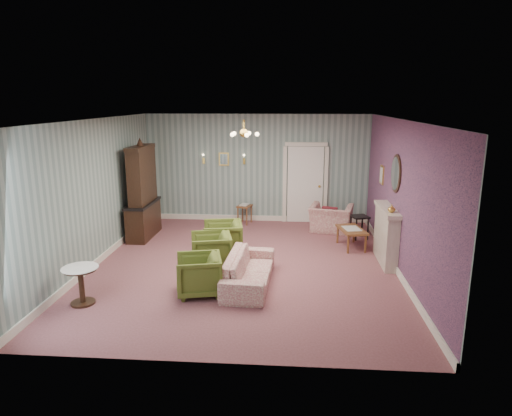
# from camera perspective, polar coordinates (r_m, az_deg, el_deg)

# --- Properties ---
(floor) EXTENTS (7.00, 7.00, 0.00)m
(floor) POSITION_cam_1_polar(r_m,az_deg,el_deg) (9.22, -1.44, -7.23)
(floor) COLOR #874F54
(floor) RESTS_ON ground
(ceiling) EXTENTS (7.00, 7.00, 0.00)m
(ceiling) POSITION_cam_1_polar(r_m,az_deg,el_deg) (8.62, -1.55, 11.10)
(ceiling) COLOR white
(ceiling) RESTS_ON ground
(wall_back) EXTENTS (6.00, 0.00, 6.00)m
(wall_back) POSITION_cam_1_polar(r_m,az_deg,el_deg) (12.24, 0.15, 5.01)
(wall_back) COLOR slate
(wall_back) RESTS_ON ground
(wall_front) EXTENTS (6.00, 0.00, 6.00)m
(wall_front) POSITION_cam_1_polar(r_m,az_deg,el_deg) (5.46, -5.18, -5.98)
(wall_front) COLOR slate
(wall_front) RESTS_ON ground
(wall_left) EXTENTS (0.00, 7.00, 7.00)m
(wall_left) POSITION_cam_1_polar(r_m,az_deg,el_deg) (9.58, -19.66, 1.81)
(wall_left) COLOR slate
(wall_left) RESTS_ON ground
(wall_right) EXTENTS (0.00, 7.00, 7.00)m
(wall_right) POSITION_cam_1_polar(r_m,az_deg,el_deg) (9.02, 17.84, 1.26)
(wall_right) COLOR slate
(wall_right) RESTS_ON ground
(wall_right_floral) EXTENTS (0.00, 7.00, 7.00)m
(wall_right_floral) POSITION_cam_1_polar(r_m,az_deg,el_deg) (9.01, 17.75, 1.26)
(wall_right_floral) COLOR #AD5677
(wall_right_floral) RESTS_ON ground
(door) EXTENTS (1.12, 0.12, 2.16)m
(door) POSITION_cam_1_polar(r_m,az_deg,el_deg) (12.24, 6.23, 3.17)
(door) COLOR white
(door) RESTS_ON floor
(olive_chair_a) EXTENTS (0.84, 0.88, 0.76)m
(olive_chair_a) POSITION_cam_1_polar(r_m,az_deg,el_deg) (7.86, -7.25, -8.13)
(olive_chair_a) COLOR #546222
(olive_chair_a) RESTS_ON floor
(olive_chair_b) EXTENTS (0.87, 0.90, 0.79)m
(olive_chair_b) POSITION_cam_1_polar(r_m,az_deg,el_deg) (8.96, -5.71, -5.23)
(olive_chair_b) COLOR #546222
(olive_chair_b) RESTS_ON floor
(olive_chair_c) EXTENTS (0.87, 0.91, 0.82)m
(olive_chair_c) POSITION_cam_1_polar(r_m,az_deg,el_deg) (9.66, -4.24, -3.69)
(olive_chair_c) COLOR #546222
(olive_chair_c) RESTS_ON floor
(sofa_chintz) EXTENTS (0.67, 1.95, 0.75)m
(sofa_chintz) POSITION_cam_1_polar(r_m,az_deg,el_deg) (8.18, -0.90, -7.16)
(sofa_chintz) COLOR #993D4A
(sofa_chintz) RESTS_ON floor
(wingback_chair) EXTENTS (1.16, 0.88, 0.90)m
(wingback_chair) POSITION_cam_1_polar(r_m,az_deg,el_deg) (11.55, 9.48, -0.75)
(wingback_chair) COLOR #993D4A
(wingback_chair) RESTS_ON floor
(dresser) EXTENTS (0.50, 1.42, 2.35)m
(dresser) POSITION_cam_1_polar(r_m,az_deg,el_deg) (11.14, -14.21, 2.30)
(dresser) COLOR black
(dresser) RESTS_ON floor
(fireplace) EXTENTS (0.30, 1.40, 1.16)m
(fireplace) POSITION_cam_1_polar(r_m,az_deg,el_deg) (9.57, 16.11, -3.31)
(fireplace) COLOR beige
(fireplace) RESTS_ON floor
(mantel_vase) EXTENTS (0.15, 0.15, 0.15)m
(mantel_vase) POSITION_cam_1_polar(r_m,az_deg,el_deg) (9.03, 16.76, -0.06)
(mantel_vase) COLOR gold
(mantel_vase) RESTS_ON fireplace
(oval_mirror) EXTENTS (0.04, 0.76, 0.84)m
(oval_mirror) POSITION_cam_1_polar(r_m,az_deg,el_deg) (9.32, 17.22, 4.19)
(oval_mirror) COLOR white
(oval_mirror) RESTS_ON wall_right
(framed_print) EXTENTS (0.04, 0.34, 0.42)m
(framed_print) POSITION_cam_1_polar(r_m,az_deg,el_deg) (10.66, 15.61, 4.05)
(framed_print) COLOR gold
(framed_print) RESTS_ON wall_right
(coffee_table) EXTENTS (0.66, 0.96, 0.45)m
(coffee_table) POSITION_cam_1_polar(r_m,az_deg,el_deg) (10.42, 11.93, -3.73)
(coffee_table) COLOR brown
(coffee_table) RESTS_ON floor
(side_table_black) EXTENTS (0.48, 0.48, 0.57)m
(side_table_black) POSITION_cam_1_polar(r_m,az_deg,el_deg) (11.10, 12.90, -2.40)
(side_table_black) COLOR black
(side_table_black) RESTS_ON floor
(pedestal_table) EXTENTS (0.70, 0.70, 0.64)m
(pedestal_table) POSITION_cam_1_polar(r_m,az_deg,el_deg) (7.98, -21.18, -9.12)
(pedestal_table) COLOR black
(pedestal_table) RESTS_ON floor
(nesting_table) EXTENTS (0.43, 0.50, 0.55)m
(nesting_table) POSITION_cam_1_polar(r_m,az_deg,el_deg) (12.16, -1.45, -0.71)
(nesting_table) COLOR brown
(nesting_table) RESTS_ON floor
(gilt_mirror_back) EXTENTS (0.28, 0.06, 0.36)m
(gilt_mirror_back) POSITION_cam_1_polar(r_m,az_deg,el_deg) (12.26, -4.09, 6.17)
(gilt_mirror_back) COLOR gold
(gilt_mirror_back) RESTS_ON wall_back
(sconce_left) EXTENTS (0.16, 0.12, 0.30)m
(sconce_left) POSITION_cam_1_polar(r_m,az_deg,el_deg) (12.33, -6.64, 6.16)
(sconce_left) COLOR gold
(sconce_left) RESTS_ON wall_back
(sconce_right) EXTENTS (0.16, 0.12, 0.30)m
(sconce_right) POSITION_cam_1_polar(r_m,az_deg,el_deg) (12.18, -1.52, 6.15)
(sconce_right) COLOR gold
(sconce_right) RESTS_ON wall_back
(chandelier) EXTENTS (0.56, 0.56, 0.36)m
(chandelier) POSITION_cam_1_polar(r_m,az_deg,el_deg) (8.64, -1.54, 9.31)
(chandelier) COLOR gold
(chandelier) RESTS_ON ceiling
(burgundy_cushion) EXTENTS (0.41, 0.28, 0.39)m
(burgundy_cushion) POSITION_cam_1_polar(r_m,az_deg,el_deg) (11.40, 9.30, -0.79)
(burgundy_cushion) COLOR maroon
(burgundy_cushion) RESTS_ON wingback_chair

